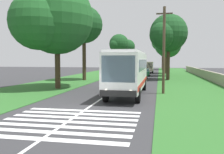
% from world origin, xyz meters
% --- Properties ---
extents(ground, '(160.00, 160.00, 0.00)m').
position_xyz_m(ground, '(0.00, 0.00, 0.00)').
color(ground, '#333335').
extents(grass_verge_left, '(120.00, 8.00, 0.04)m').
position_xyz_m(grass_verge_left, '(15.00, 8.20, 0.02)').
color(grass_verge_left, '#2D6628').
rests_on(grass_verge_left, ground).
extents(grass_verge_right, '(120.00, 8.00, 0.04)m').
position_xyz_m(grass_verge_right, '(15.00, -8.20, 0.02)').
color(grass_verge_right, '#2D6628').
rests_on(grass_verge_right, ground).
extents(centre_line, '(110.00, 0.16, 0.01)m').
position_xyz_m(centre_line, '(15.00, 0.00, 0.00)').
color(centre_line, silver).
rests_on(centre_line, ground).
extents(coach_bus, '(11.16, 2.62, 3.73)m').
position_xyz_m(coach_bus, '(7.40, -1.80, 2.15)').
color(coach_bus, white).
rests_on(coach_bus, ground).
extents(zebra_crossing, '(5.85, 6.80, 0.01)m').
position_xyz_m(zebra_crossing, '(-2.47, 0.00, 0.00)').
color(zebra_crossing, silver).
rests_on(zebra_crossing, ground).
extents(trailing_car_0, '(4.30, 1.78, 1.43)m').
position_xyz_m(trailing_car_0, '(24.71, -1.65, 0.67)').
color(trailing_car_0, '#145933').
rests_on(trailing_car_0, ground).
extents(trailing_car_1, '(4.30, 1.78, 1.43)m').
position_xyz_m(trailing_car_1, '(32.50, -1.72, 0.67)').
color(trailing_car_1, '#145933').
rests_on(trailing_car_1, ground).
extents(trailing_minibus_0, '(6.00, 2.14, 2.53)m').
position_xyz_m(trailing_minibus_0, '(44.18, -1.92, 1.55)').
color(trailing_minibus_0, '#BFB299').
rests_on(trailing_minibus_0, ground).
extents(roadside_tree_left_0, '(5.71, 4.57, 9.19)m').
position_xyz_m(roadside_tree_left_0, '(62.76, 5.45, 6.78)').
color(roadside_tree_left_0, '#4C3826').
rests_on(roadside_tree_left_0, grass_verge_left).
extents(roadside_tree_left_1, '(6.50, 5.38, 10.73)m').
position_xyz_m(roadside_tree_left_1, '(21.17, 6.49, 7.90)').
color(roadside_tree_left_1, '#3D2D1E').
rests_on(roadside_tree_left_1, grass_verge_left).
extents(roadside_tree_left_2, '(9.72, 7.67, 11.03)m').
position_xyz_m(roadside_tree_left_2, '(10.56, 6.28, 7.06)').
color(roadside_tree_left_2, '#3D2D1E').
rests_on(roadside_tree_left_2, grass_verge_left).
extents(roadside_tree_left_3, '(6.00, 5.22, 9.76)m').
position_xyz_m(roadside_tree_left_3, '(51.89, 6.35, 7.04)').
color(roadside_tree_left_3, brown).
rests_on(roadside_tree_left_3, grass_verge_left).
extents(roadside_tree_right_0, '(6.92, 5.52, 9.67)m').
position_xyz_m(roadside_tree_right_0, '(23.91, -5.50, 6.76)').
color(roadside_tree_right_0, '#3D2D1E').
rests_on(roadside_tree_right_0, grass_verge_right).
extents(roadside_tree_right_1, '(5.99, 4.71, 8.06)m').
position_xyz_m(roadside_tree_right_1, '(32.40, -5.76, 5.57)').
color(roadside_tree_right_1, brown).
rests_on(roadside_tree_right_1, grass_verge_right).
extents(roadside_tree_right_2, '(8.04, 6.46, 11.55)m').
position_xyz_m(roadside_tree_right_2, '(40.67, -5.47, 8.15)').
color(roadside_tree_right_2, '#4C3826').
rests_on(roadside_tree_right_2, grass_verge_right).
extents(roadside_tree_right_3, '(8.00, 6.38, 11.55)m').
position_xyz_m(roadside_tree_right_3, '(61.38, -5.09, 8.23)').
color(roadside_tree_right_3, '#3D2D1E').
rests_on(roadside_tree_right_3, grass_verge_right).
extents(utility_pole, '(0.24, 1.40, 7.60)m').
position_xyz_m(utility_pole, '(8.50, -4.77, 3.98)').
color(utility_pole, '#473828').
rests_on(utility_pole, grass_verge_right).
extents(roadside_wall, '(70.00, 0.40, 1.31)m').
position_xyz_m(roadside_wall, '(20.00, -11.60, 0.69)').
color(roadside_wall, '#9E937F').
rests_on(roadside_wall, grass_verge_right).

